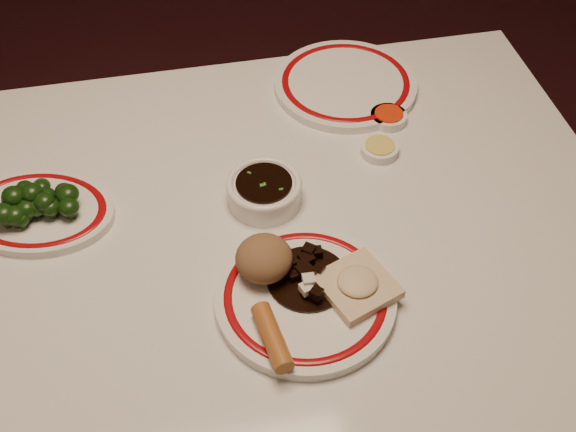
{
  "coord_description": "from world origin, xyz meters",
  "views": [
    {
      "loc": [
        -0.08,
        -0.7,
        1.58
      ],
      "look_at": [
        0.07,
        -0.01,
        0.8
      ],
      "focal_mm": 45.0,
      "sensor_mm": 36.0,
      "label": 1
    }
  ],
  "objects_px": {
    "main_plate": "(305,298)",
    "stirfry_heap": "(301,272)",
    "fried_wonton": "(357,285)",
    "dining_table": "(247,279)",
    "broccoli_pile": "(34,202)",
    "rice_mound": "(264,258)",
    "spring_roll": "(272,337)",
    "soy_bowl": "(264,192)",
    "broccoli_plate": "(38,212)"
  },
  "relations": [
    {
      "from": "main_plate",
      "to": "stirfry_heap",
      "type": "distance_m",
      "value": 0.04
    },
    {
      "from": "dining_table",
      "to": "fried_wonton",
      "type": "height_order",
      "value": "fried_wonton"
    },
    {
      "from": "soy_bowl",
      "to": "dining_table",
      "type": "bearing_deg",
      "value": -120.32
    },
    {
      "from": "broccoli_plate",
      "to": "fried_wonton",
      "type": "bearing_deg",
      "value": -29.39
    },
    {
      "from": "spring_roll",
      "to": "broccoli_pile",
      "type": "xyz_separation_m",
      "value": [
        -0.31,
        0.3,
        0.01
      ]
    },
    {
      "from": "main_plate",
      "to": "spring_roll",
      "type": "xyz_separation_m",
      "value": [
        -0.06,
        -0.07,
        0.02
      ]
    },
    {
      "from": "dining_table",
      "to": "stirfry_heap",
      "type": "height_order",
      "value": "stirfry_heap"
    },
    {
      "from": "spring_roll",
      "to": "soy_bowl",
      "type": "height_order",
      "value": "spring_roll"
    },
    {
      "from": "stirfry_heap",
      "to": "broccoli_plate",
      "type": "bearing_deg",
      "value": 150.23
    },
    {
      "from": "dining_table",
      "to": "stirfry_heap",
      "type": "distance_m",
      "value": 0.17
    },
    {
      "from": "rice_mound",
      "to": "broccoli_plate",
      "type": "relative_size",
      "value": 0.29
    },
    {
      "from": "dining_table",
      "to": "spring_roll",
      "type": "distance_m",
      "value": 0.23
    },
    {
      "from": "main_plate",
      "to": "broccoli_pile",
      "type": "bearing_deg",
      "value": 147.45
    },
    {
      "from": "soy_bowl",
      "to": "broccoli_pile",
      "type": "bearing_deg",
      "value": 174.96
    },
    {
      "from": "stirfry_heap",
      "to": "broccoli_pile",
      "type": "height_order",
      "value": "broccoli_pile"
    },
    {
      "from": "rice_mound",
      "to": "broccoli_pile",
      "type": "distance_m",
      "value": 0.37
    },
    {
      "from": "rice_mound",
      "to": "spring_roll",
      "type": "bearing_deg",
      "value": -95.46
    },
    {
      "from": "main_plate",
      "to": "broccoli_plate",
      "type": "xyz_separation_m",
      "value": [
        -0.37,
        0.24,
        -0.0
      ]
    },
    {
      "from": "main_plate",
      "to": "broccoli_plate",
      "type": "distance_m",
      "value": 0.44
    },
    {
      "from": "fried_wonton",
      "to": "broccoli_plate",
      "type": "relative_size",
      "value": 0.43
    },
    {
      "from": "spring_roll",
      "to": "soy_bowl",
      "type": "bearing_deg",
      "value": 73.54
    },
    {
      "from": "dining_table",
      "to": "broccoli_pile",
      "type": "height_order",
      "value": "broccoli_pile"
    },
    {
      "from": "broccoli_pile",
      "to": "soy_bowl",
      "type": "relative_size",
      "value": 1.12
    },
    {
      "from": "fried_wonton",
      "to": "broccoli_pile",
      "type": "bearing_deg",
      "value": 151.35
    },
    {
      "from": "stirfry_heap",
      "to": "broccoli_plate",
      "type": "distance_m",
      "value": 0.43
    },
    {
      "from": "dining_table",
      "to": "fried_wonton",
      "type": "bearing_deg",
      "value": -44.07
    },
    {
      "from": "main_plate",
      "to": "fried_wonton",
      "type": "xyz_separation_m",
      "value": [
        0.07,
        -0.01,
        0.02
      ]
    },
    {
      "from": "spring_roll",
      "to": "main_plate",
      "type": "bearing_deg",
      "value": 40.12
    },
    {
      "from": "spring_roll",
      "to": "broccoli_plate",
      "type": "distance_m",
      "value": 0.44
    },
    {
      "from": "broccoli_plate",
      "to": "broccoli_pile",
      "type": "bearing_deg",
      "value": -78.37
    },
    {
      "from": "rice_mound",
      "to": "fried_wonton",
      "type": "height_order",
      "value": "rice_mound"
    },
    {
      "from": "fried_wonton",
      "to": "broccoli_plate",
      "type": "height_order",
      "value": "fried_wonton"
    },
    {
      "from": "fried_wonton",
      "to": "main_plate",
      "type": "bearing_deg",
      "value": 175.7
    },
    {
      "from": "spring_roll",
      "to": "dining_table",
      "type": "bearing_deg",
      "value": 83.43
    },
    {
      "from": "spring_roll",
      "to": "soy_bowl",
      "type": "distance_m",
      "value": 0.27
    },
    {
      "from": "dining_table",
      "to": "rice_mound",
      "type": "relative_size",
      "value": 14.89
    },
    {
      "from": "soy_bowl",
      "to": "broccoli_plate",
      "type": "bearing_deg",
      "value": 173.62
    },
    {
      "from": "fried_wonton",
      "to": "soy_bowl",
      "type": "xyz_separation_m",
      "value": [
        -0.09,
        0.21,
        -0.01
      ]
    },
    {
      "from": "fried_wonton",
      "to": "soy_bowl",
      "type": "distance_m",
      "value": 0.23
    },
    {
      "from": "stirfry_heap",
      "to": "soy_bowl",
      "type": "distance_m",
      "value": 0.17
    },
    {
      "from": "main_plate",
      "to": "fried_wonton",
      "type": "distance_m",
      "value": 0.07
    },
    {
      "from": "spring_roll",
      "to": "broccoli_plate",
      "type": "bearing_deg",
      "value": 126.66
    },
    {
      "from": "dining_table",
      "to": "main_plate",
      "type": "relative_size",
      "value": 4.47
    },
    {
      "from": "dining_table",
      "to": "spring_roll",
      "type": "xyz_separation_m",
      "value": [
        0.01,
        -0.19,
        0.12
      ]
    },
    {
      "from": "broccoli_pile",
      "to": "rice_mound",
      "type": "bearing_deg",
      "value": -29.84
    },
    {
      "from": "broccoli_plate",
      "to": "soy_bowl",
      "type": "bearing_deg",
      "value": -6.38
    },
    {
      "from": "broccoli_plate",
      "to": "rice_mound",
      "type": "bearing_deg",
      "value": -30.82
    },
    {
      "from": "broccoli_plate",
      "to": "broccoli_pile",
      "type": "distance_m",
      "value": 0.03
    },
    {
      "from": "dining_table",
      "to": "rice_mound",
      "type": "bearing_deg",
      "value": -77.24
    },
    {
      "from": "rice_mound",
      "to": "fried_wonton",
      "type": "bearing_deg",
      "value": -25.34
    }
  ]
}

